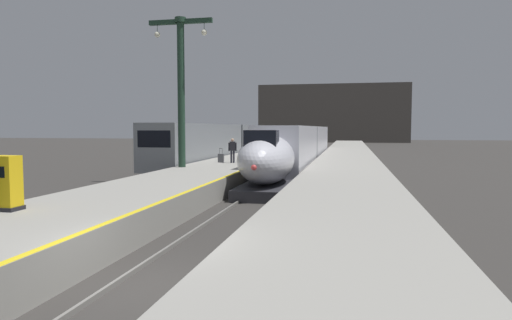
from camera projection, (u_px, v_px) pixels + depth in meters
The scene contains 15 objects.
ground_plane at pixel (148, 288), 9.81m from camera, with size 260.00×260.00×0.00m, color #33302D.
platform_left at pixel (239, 166), 34.77m from camera, with size 4.80×110.00×1.05m, color gray.
platform_right at pixel (347, 168), 33.13m from camera, with size 4.80×110.00×1.05m, color gray.
platform_left_safety_stripe at pixel (269, 160), 34.27m from camera, with size 0.20×107.80×0.01m, color yellow.
rail_main_left at pixel (287, 170), 36.82m from camera, with size 0.08×110.00×0.12m, color slate.
rail_main_right at pixel (305, 170), 36.51m from camera, with size 0.08×110.00×0.12m, color slate.
rail_secondary_left at pixel (192, 168), 38.46m from camera, with size 0.08×110.00×0.12m, color slate.
rail_secondary_right at pixel (209, 168), 38.15m from camera, with size 0.08×110.00×0.12m, color slate.
highspeed_train_main at pixel (299, 146), 38.50m from camera, with size 2.92×37.98×3.60m.
regional_train_adjacent at pixel (228, 141), 46.88m from camera, with size 2.85×36.60×3.80m.
station_column_mid at pixel (181, 78), 27.63m from camera, with size 4.00×0.68×9.06m.
passenger_near_edge at pixel (233, 149), 31.24m from camera, with size 0.54×0.34×1.69m.
rolling_suitcase at pixel (221, 158), 31.73m from camera, with size 0.40×0.22×0.98m.
ticket_machine_yellow at pixel (6, 185), 13.21m from camera, with size 0.76×0.62×1.60m.
terminus_back_wall at pixel (332, 113), 108.94m from camera, with size 36.00×2.00×14.00m, color #4C4742.
Camera 1 is at (4.24, -8.91, 3.45)m, focal length 31.88 mm.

